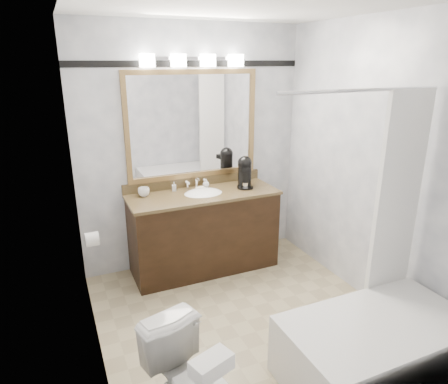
{
  "coord_description": "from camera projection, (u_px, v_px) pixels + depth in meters",
  "views": [
    {
      "loc": [
        -1.36,
        -2.58,
        2.13
      ],
      "look_at": [
        -0.06,
        0.35,
        1.07
      ],
      "focal_mm": 32.0,
      "sensor_mm": 36.0,
      "label": 1
    }
  ],
  "objects": [
    {
      "name": "bathtub",
      "position": [
        377.0,
        340.0,
        2.78
      ],
      "size": [
        1.3,
        0.75,
        1.96
      ],
      "color": "white",
      "rests_on": "ground"
    },
    {
      "name": "tp_roll",
      "position": [
        92.0,
        239.0,
        3.36
      ],
      "size": [
        0.11,
        0.12,
        0.12
      ],
      "primitive_type": "cylinder",
      "rotation": [
        0.0,
        1.57,
        0.0
      ],
      "color": "white",
      "rests_on": "room"
    },
    {
      "name": "cup_left",
      "position": [
        144.0,
        192.0,
        3.94
      ],
      "size": [
        0.13,
        0.13,
        0.09
      ],
      "primitive_type": "imported",
      "rotation": [
        0.0,
        0.0,
        0.19
      ],
      "color": "white",
      "rests_on": "vanity"
    },
    {
      "name": "tissue_box",
      "position": [
        212.0,
        365.0,
        1.94
      ],
      "size": [
        0.24,
        0.18,
        0.09
      ],
      "primitive_type": "cube",
      "rotation": [
        0.0,
        0.0,
        0.33
      ],
      "color": "white",
      "rests_on": "toilet"
    },
    {
      "name": "mirror",
      "position": [
        193.0,
        125.0,
        4.08
      ],
      "size": [
        1.4,
        0.04,
        1.1
      ],
      "color": "#9D7946",
      "rests_on": "room"
    },
    {
      "name": "soap_bar",
      "position": [
        200.0,
        188.0,
        4.15
      ],
      "size": [
        0.09,
        0.06,
        0.03
      ],
      "primitive_type": "cube",
      "rotation": [
        0.0,
        0.0,
        -0.03
      ],
      "color": "beige",
      "rests_on": "vanity"
    },
    {
      "name": "vanity",
      "position": [
        204.0,
        230.0,
        4.18
      ],
      "size": [
        1.53,
        0.58,
        0.97
      ],
      "color": "black",
      "rests_on": "ground"
    },
    {
      "name": "room",
      "position": [
        250.0,
        182.0,
        3.04
      ],
      "size": [
        2.42,
        2.62,
        2.52
      ],
      "color": "tan",
      "rests_on": "ground"
    },
    {
      "name": "soap_bottle_b",
      "position": [
        206.0,
        183.0,
        4.22
      ],
      "size": [
        0.08,
        0.08,
        0.09
      ],
      "primitive_type": "imported",
      "rotation": [
        0.0,
        0.0,
        -0.1
      ],
      "color": "white",
      "rests_on": "vanity"
    },
    {
      "name": "soap_bottle_a",
      "position": [
        174.0,
        186.0,
        4.1
      ],
      "size": [
        0.05,
        0.05,
        0.09
      ],
      "primitive_type": "imported",
      "rotation": [
        0.0,
        0.0,
        -0.3
      ],
      "color": "white",
      "rests_on": "vanity"
    },
    {
      "name": "accent_stripe",
      "position": [
        191.0,
        64.0,
        3.9
      ],
      "size": [
        2.4,
        0.01,
        0.06
      ],
      "primitive_type": "cube",
      "color": "black",
      "rests_on": "room"
    },
    {
      "name": "vanity_light_bar",
      "position": [
        193.0,
        60.0,
        3.83
      ],
      "size": [
        1.02,
        0.14,
        0.12
      ],
      "color": "silver",
      "rests_on": "room"
    },
    {
      "name": "coffee_maker",
      "position": [
        245.0,
        171.0,
        4.2
      ],
      "size": [
        0.18,
        0.21,
        0.33
      ],
      "rotation": [
        0.0,
        0.0,
        -0.36
      ],
      "color": "black",
      "rests_on": "vanity"
    }
  ]
}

